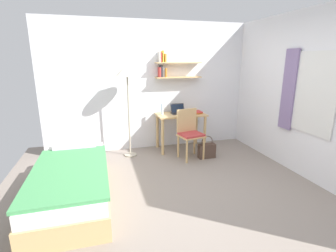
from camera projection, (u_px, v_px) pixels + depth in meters
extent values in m
plane|color=gray|center=(184.00, 191.00, 3.60)|extent=(5.28, 5.28, 0.00)
cube|color=white|center=(153.00, 87.00, 5.15)|extent=(4.40, 0.05, 2.60)
cube|color=tan|center=(178.00, 77.00, 5.11)|extent=(0.94, 0.22, 0.02)
cube|color=#D13D38|center=(159.00, 72.00, 4.99)|extent=(0.02, 0.18, 0.19)
cube|color=#333338|center=(161.00, 71.00, 5.00)|extent=(0.03, 0.16, 0.23)
cube|color=silver|center=(163.00, 72.00, 5.03)|extent=(0.03, 0.13, 0.20)
cube|color=orange|center=(165.00, 73.00, 5.03)|extent=(0.03, 0.17, 0.17)
cube|color=tan|center=(179.00, 63.00, 5.03)|extent=(0.94, 0.22, 0.02)
cube|color=silver|center=(159.00, 57.00, 4.92)|extent=(0.02, 0.17, 0.20)
cube|color=#D13D38|center=(161.00, 57.00, 4.95)|extent=(0.02, 0.13, 0.18)
cube|color=gold|center=(163.00, 56.00, 4.95)|extent=(0.02, 0.13, 0.22)
cube|color=orange|center=(165.00, 58.00, 4.97)|extent=(0.03, 0.14, 0.16)
cube|color=white|center=(311.00, 96.00, 3.80)|extent=(0.05, 4.40, 2.60)
cube|color=silver|center=(314.00, 94.00, 3.69)|extent=(0.02, 0.78, 1.23)
cube|color=white|center=(315.00, 94.00, 3.69)|extent=(0.01, 0.72, 1.17)
cube|color=gray|center=(289.00, 90.00, 4.15)|extent=(0.03, 0.28, 1.33)
cube|color=tan|center=(73.00, 189.00, 3.38)|extent=(0.92, 2.04, 0.28)
cube|color=silver|center=(71.00, 174.00, 3.33)|extent=(0.88, 1.98, 0.16)
cube|color=#4C9E5B|center=(70.00, 171.00, 3.19)|extent=(0.93, 1.68, 0.04)
cube|color=white|center=(75.00, 146.00, 4.03)|extent=(0.64, 0.28, 0.10)
cube|color=tan|center=(181.00, 114.00, 5.12)|extent=(0.99, 0.56, 0.03)
cylinder|color=tan|center=(163.00, 137.00, 4.89)|extent=(0.06, 0.06, 0.73)
cylinder|color=tan|center=(205.00, 134.00, 5.12)|extent=(0.06, 0.06, 0.73)
cylinder|color=tan|center=(157.00, 131.00, 5.32)|extent=(0.06, 0.06, 0.73)
cylinder|color=tan|center=(196.00, 128.00, 5.55)|extent=(0.06, 0.06, 0.73)
cube|color=tan|center=(191.00, 136.00, 4.69)|extent=(0.51, 0.47, 0.03)
cube|color=#B23838|center=(191.00, 134.00, 4.68)|extent=(0.47, 0.43, 0.04)
cube|color=tan|center=(187.00, 120.00, 4.77)|extent=(0.42, 0.12, 0.44)
cylinder|color=tan|center=(187.00, 152.00, 4.53)|extent=(0.04, 0.04, 0.44)
cylinder|color=tan|center=(204.00, 149.00, 4.69)|extent=(0.04, 0.04, 0.44)
cylinder|color=tan|center=(178.00, 146.00, 4.80)|extent=(0.04, 0.04, 0.44)
cylinder|color=tan|center=(194.00, 144.00, 4.96)|extent=(0.04, 0.04, 0.44)
cylinder|color=#B2A893|center=(130.00, 155.00, 4.94)|extent=(0.24, 0.24, 0.02)
cylinder|color=#B2A893|center=(129.00, 117.00, 4.75)|extent=(0.03, 0.03, 1.53)
cone|color=silver|center=(127.00, 70.00, 4.52)|extent=(0.43, 0.43, 0.22)
cube|color=#2D2D33|center=(178.00, 113.00, 5.13)|extent=(0.29, 0.22, 0.01)
cube|color=#2D2D33|center=(177.00, 108.00, 5.17)|extent=(0.29, 0.10, 0.19)
cube|color=black|center=(178.00, 108.00, 5.16)|extent=(0.26, 0.08, 0.15)
cylinder|color=silver|center=(162.00, 109.00, 5.03)|extent=(0.06, 0.06, 0.22)
cube|color=orange|center=(197.00, 113.00, 5.17)|extent=(0.18, 0.20, 0.03)
cube|color=#D13D38|center=(198.00, 112.00, 5.16)|extent=(0.14, 0.23, 0.02)
cube|color=#4C382D|center=(207.00, 151.00, 4.79)|extent=(0.33, 0.13, 0.28)
torus|color=#4C382D|center=(207.00, 142.00, 4.74)|extent=(0.23, 0.02, 0.23)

